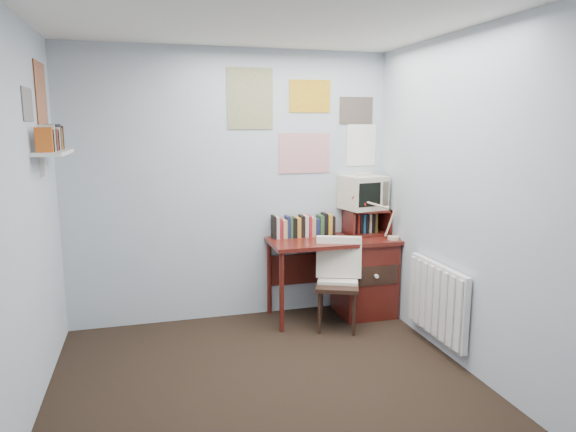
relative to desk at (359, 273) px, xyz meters
name	(u,v)px	position (x,y,z in m)	size (l,w,h in m)	color
ground	(280,410)	(-1.17, -1.48, -0.41)	(3.50, 3.50, 0.00)	black
back_wall	(232,187)	(-1.17, 0.27, 0.84)	(3.00, 0.02, 2.50)	silver
left_wall	(3,234)	(-2.67, -1.48, 0.84)	(0.02, 3.50, 2.50)	silver
right_wall	(493,210)	(0.33, -1.48, 0.84)	(0.02, 3.50, 2.50)	silver
ceiling	(278,1)	(-1.17, -1.48, 2.09)	(3.00, 3.50, 0.02)	white
desk	(359,273)	(0.00, 0.00, 0.00)	(1.20, 0.55, 0.76)	#501712
desk_chair	(338,286)	(-0.33, -0.30, -0.01)	(0.41, 0.39, 0.80)	black
desk_lamp	(394,219)	(0.27, -0.17, 0.55)	(0.27, 0.23, 0.39)	#A8170B
tv_riser	(367,222)	(0.12, 0.11, 0.48)	(0.40, 0.30, 0.25)	#501712
crt_tv	(363,191)	(0.08, 0.13, 0.78)	(0.37, 0.34, 0.35)	beige
book_row	(303,225)	(-0.51, 0.18, 0.46)	(0.60, 0.14, 0.22)	#501712
radiator	(437,300)	(0.29, -0.93, 0.01)	(0.09, 0.80, 0.60)	white
wall_shelf	(53,153)	(-2.57, -0.38, 1.21)	(0.20, 0.62, 0.24)	white
posters_back	(305,121)	(-0.47, 0.26, 1.44)	(1.20, 0.01, 0.90)	white
posters_left	(35,98)	(-2.67, -0.38, 1.59)	(0.01, 0.70, 0.60)	white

